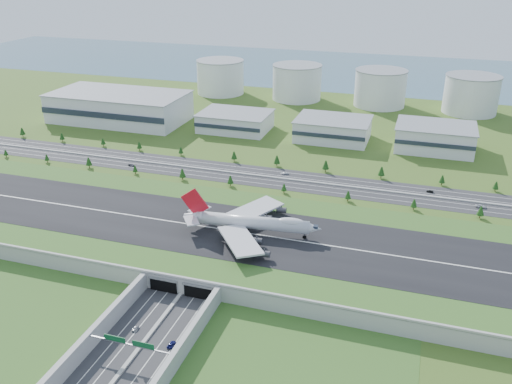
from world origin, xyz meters
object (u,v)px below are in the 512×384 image
(car_6, at_px, (481,206))
(car_2, at_px, (172,344))
(fuel_tank_a, at_px, (220,77))
(car_5, at_px, (430,191))
(car_7, at_px, (285,173))
(car_0, at_px, (135,328))
(boeing_747, at_px, (251,222))
(car_4, at_px, (131,165))

(car_6, bearing_deg, car_2, 148.68)
(fuel_tank_a, bearing_deg, car_5, -42.78)
(car_5, distance_m, car_7, 97.19)
(fuel_tank_a, bearing_deg, car_2, -71.53)
(fuel_tank_a, height_order, car_0, fuel_tank_a)
(boeing_747, relative_size, car_4, 15.60)
(fuel_tank_a, xyz_separation_m, car_4, (17.49, -224.88, -16.57))
(fuel_tank_a, relative_size, car_6, 8.13)
(car_4, bearing_deg, car_0, -143.07)
(car_4, height_order, car_7, car_4)
(car_0, height_order, car_6, car_6)
(boeing_747, bearing_deg, car_4, 139.14)
(fuel_tank_a, height_order, car_7, fuel_tank_a)
(car_6, relative_size, car_7, 1.18)
(fuel_tank_a, bearing_deg, car_7, -58.31)
(car_2, distance_m, car_4, 203.24)
(car_7, bearing_deg, fuel_tank_a, -169.65)
(car_7, bearing_deg, car_0, -25.90)
(fuel_tank_a, height_order, car_4, fuel_tank_a)
(boeing_747, height_order, car_4, boeing_747)
(car_4, distance_m, car_6, 237.11)
(car_5, distance_m, car_6, 33.17)
(car_0, distance_m, car_7, 182.97)
(car_4, xyz_separation_m, car_5, (207.06, 17.09, -0.10))
(boeing_747, distance_m, car_6, 147.24)
(car_2, height_order, car_4, car_4)
(car_5, bearing_deg, car_6, 68.30)
(fuel_tank_a, relative_size, car_2, 10.34)
(boeing_747, relative_size, car_0, 19.16)
(fuel_tank_a, height_order, boeing_747, fuel_tank_a)
(car_2, bearing_deg, car_4, -54.72)
(car_0, xyz_separation_m, car_5, (111.71, 180.90, 0.05))
(car_6, bearing_deg, car_0, 144.04)
(car_6, bearing_deg, car_7, 87.42)
(car_4, xyz_separation_m, car_7, (109.88, 18.59, -0.05))
(car_6, xyz_separation_m, car_7, (-127.22, 15.57, -0.10))
(boeing_747, xyz_separation_m, car_4, (-119.25, 84.21, -13.54))
(boeing_747, height_order, car_2, boeing_747)
(fuel_tank_a, xyz_separation_m, car_2, (131.35, -393.23, -16.71))
(fuel_tank_a, bearing_deg, boeing_747, -66.14)
(car_5, bearing_deg, boeing_747, -37.52)
(boeing_747, xyz_separation_m, car_5, (87.81, 101.30, -13.64))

